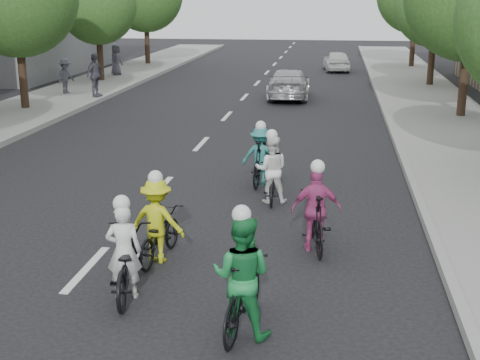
% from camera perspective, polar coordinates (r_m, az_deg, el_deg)
% --- Properties ---
extents(ground, '(120.00, 120.00, 0.00)m').
position_cam_1_polar(ground, '(11.82, -12.98, -7.42)').
color(ground, black).
rests_on(ground, ground).
extents(curb_left, '(0.18, 80.00, 0.18)m').
position_cam_1_polar(curb_left, '(22.97, -18.32, 3.62)').
color(curb_left, '#999993').
rests_on(curb_left, ground).
extents(sidewalk_right, '(4.00, 80.00, 0.15)m').
position_cam_1_polar(sidewalk_right, '(20.97, 18.66, 2.46)').
color(sidewalk_right, gray).
rests_on(sidewalk_right, ground).
extents(curb_right, '(0.18, 80.00, 0.18)m').
position_cam_1_polar(curb_right, '(20.69, 13.35, 2.74)').
color(curb_right, '#999993').
rests_on(curb_right, ground).
extents(tree_l_4, '(4.00, 4.00, 5.97)m').
position_cam_1_polar(tree_l_4, '(36.27, -12.07, 14.35)').
color(tree_l_4, black).
rests_on(tree_l_4, ground).
extents(tree_r_2, '(4.00, 4.00, 5.97)m').
position_cam_1_polar(tree_r_2, '(35.04, 16.34, 14.04)').
color(tree_r_2, black).
rests_on(tree_r_2, ground).
extents(cyclist_0, '(0.92, 1.86, 1.87)m').
position_cam_1_polar(cyclist_0, '(9.23, 0.18, -8.96)').
color(cyclist_0, black).
rests_on(cyclist_0, ground).
extents(cyclist_1, '(0.78, 1.58, 1.67)m').
position_cam_1_polar(cyclist_1, '(15.03, 2.70, 0.34)').
color(cyclist_1, black).
rests_on(cyclist_1, ground).
extents(cyclist_2, '(1.04, 1.76, 1.65)m').
position_cam_1_polar(cyclist_2, '(11.79, -7.02, -4.07)').
color(cyclist_2, black).
rests_on(cyclist_2, ground).
extents(cyclist_3, '(0.96, 1.89, 1.71)m').
position_cam_1_polar(cyclist_3, '(12.27, 6.52, -3.06)').
color(cyclist_3, black).
rests_on(cyclist_3, ground).
extents(cyclist_4, '(0.98, 2.02, 1.65)m').
position_cam_1_polar(cyclist_4, '(10.55, -9.70, -6.81)').
color(cyclist_4, black).
rests_on(cyclist_4, ground).
extents(cyclist_5, '(0.97, 1.93, 1.60)m').
position_cam_1_polar(cyclist_5, '(16.41, 1.79, 1.82)').
color(cyclist_5, black).
rests_on(cyclist_5, ground).
extents(follow_car_lead, '(1.96, 4.56, 1.31)m').
position_cam_1_polar(follow_car_lead, '(30.36, 4.18, 8.19)').
color(follow_car_lead, '#B6B6BB').
rests_on(follow_car_lead, ground).
extents(follow_car_trail, '(1.83, 3.75, 1.23)m').
position_cam_1_polar(follow_car_trail, '(41.73, 8.25, 10.03)').
color(follow_car_trail, silver).
rests_on(follow_car_trail, ground).
extents(spectator_0, '(0.84, 1.13, 1.57)m').
position_cam_1_polar(spectator_0, '(31.80, -14.66, 8.57)').
color(spectator_0, '#4B4B57').
rests_on(spectator_0, sidewalk_left).
extents(spectator_1, '(0.73, 1.20, 1.91)m').
position_cam_1_polar(spectator_1, '(30.36, -12.27, 8.74)').
color(spectator_1, '#565563').
rests_on(spectator_1, sidewalk_left).
extents(spectator_2, '(0.77, 0.95, 1.68)m').
position_cam_1_polar(spectator_2, '(38.59, -10.53, 10.05)').
color(spectator_2, '#4D4B58').
rests_on(spectator_2, sidewalk_left).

